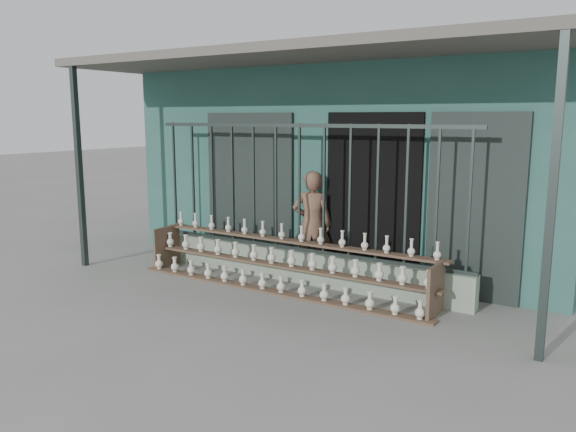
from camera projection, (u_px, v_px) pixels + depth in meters
The scene contains 6 objects.
ground at pixel (246, 307), 7.00m from camera, with size 60.00×60.00×0.00m, color slate.
workshop_building at pixel (382, 157), 10.25m from camera, with size 7.40×6.60×3.21m.
parapet_wall at pixel (299, 266), 8.05m from camera, with size 5.00×0.20×0.45m, color gray.
security_fence at pixel (299, 188), 7.85m from camera, with size 5.00×0.04×1.80m.
shelf_rack at pixel (281, 263), 7.70m from camera, with size 4.50×0.68×0.85m.
elderly_woman at pixel (312, 224), 8.18m from camera, with size 0.58×0.38×1.58m, color brown.
Camera 1 is at (3.99, -5.40, 2.33)m, focal length 35.00 mm.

